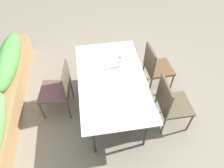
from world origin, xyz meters
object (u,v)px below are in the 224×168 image
at_px(dining_table, 112,81).
at_px(flower_vase, 120,62).
at_px(chair_near_left, 171,102).
at_px(chair_far_side, 59,88).
at_px(chair_near_right, 155,66).
at_px(planter_box, 4,99).

bearing_deg(dining_table, flower_vase, -33.21).
relative_size(chair_near_left, flower_vase, 3.69).
relative_size(dining_table, chair_far_side, 1.91).
distance_m(dining_table, chair_far_side, 0.87).
xyz_separation_m(dining_table, chair_far_side, (0.16, 0.83, -0.20)).
bearing_deg(chair_near_right, chair_near_left, -3.92).
distance_m(chair_near_right, chair_near_left, 0.80).
relative_size(dining_table, chair_near_right, 1.90).
bearing_deg(chair_near_right, chair_far_side, -85.26).
height_order(dining_table, planter_box, dining_table).
bearing_deg(chair_near_left, chair_far_side, -108.40).
xyz_separation_m(flower_vase, planter_box, (-0.00, 1.92, -0.54)).
distance_m(chair_near_left, chair_far_side, 1.76).
bearing_deg(chair_near_right, planter_box, -89.83).
bearing_deg(chair_far_side, planter_box, 93.36).
relative_size(chair_near_right, planter_box, 0.26).
relative_size(dining_table, flower_vase, 6.92).
bearing_deg(planter_box, chair_far_side, -94.75).
distance_m(dining_table, chair_near_left, 0.94).
bearing_deg(dining_table, planter_box, 82.39).
xyz_separation_m(chair_near_right, chair_far_side, (-0.24, 1.67, -0.02)).
relative_size(chair_near_right, chair_near_left, 0.98).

